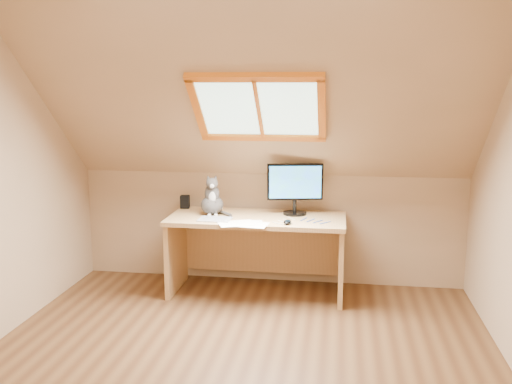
# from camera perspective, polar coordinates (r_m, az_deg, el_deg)

# --- Properties ---
(ground) EXTENTS (3.50, 3.50, 0.00)m
(ground) POSITION_cam_1_polar(r_m,az_deg,el_deg) (3.82, -2.09, -17.32)
(ground) COLOR brown
(ground) RESTS_ON ground
(room_shell) EXTENTS (3.52, 3.52, 2.41)m
(room_shell) POSITION_cam_1_polar(r_m,az_deg,el_deg) (3.31, -2.55, 4.34)
(room_shell) COLOR tan
(room_shell) RESTS_ON ground
(desk) EXTENTS (1.51, 0.66, 0.69)m
(desk) POSITION_cam_1_polar(r_m,az_deg,el_deg) (4.99, 0.20, -4.72)
(desk) COLOR tan
(desk) RESTS_ON ground
(monitor) EXTENTS (0.48, 0.20, 0.45)m
(monitor) POSITION_cam_1_polar(r_m,az_deg,el_deg) (4.92, 3.92, 0.67)
(monitor) COLOR black
(monitor) RESTS_ON desk
(cat) EXTENTS (0.25, 0.28, 0.36)m
(cat) POSITION_cam_1_polar(r_m,az_deg,el_deg) (4.95, -4.42, -0.82)
(cat) COLOR #4A4441
(cat) RESTS_ON desk
(desk_speaker) EXTENTS (0.09, 0.09, 0.12)m
(desk_speaker) POSITION_cam_1_polar(r_m,az_deg,el_deg) (5.25, -7.12, -0.98)
(desk_speaker) COLOR black
(desk_speaker) RESTS_ON desk
(graphics_tablet) EXTENTS (0.27, 0.20, 0.01)m
(graphics_tablet) POSITION_cam_1_polar(r_m,az_deg,el_deg) (4.77, -4.12, -2.74)
(graphics_tablet) COLOR #B2B2B7
(graphics_tablet) RESTS_ON desk
(mouse) EXTENTS (0.07, 0.11, 0.03)m
(mouse) POSITION_cam_1_polar(r_m,az_deg,el_deg) (4.63, 3.17, -3.01)
(mouse) COLOR black
(mouse) RESTS_ON desk
(papers) EXTENTS (0.35, 0.30, 0.01)m
(papers) POSITION_cam_1_polar(r_m,az_deg,el_deg) (4.63, -0.79, -3.16)
(papers) COLOR white
(papers) RESTS_ON desk
(cables) EXTENTS (0.51, 0.26, 0.01)m
(cables) POSITION_cam_1_polar(r_m,az_deg,el_deg) (4.72, 4.70, -2.91)
(cables) COLOR silver
(cables) RESTS_ON desk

